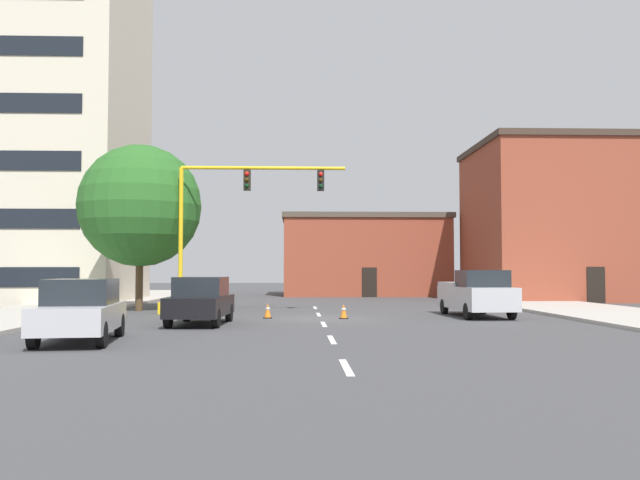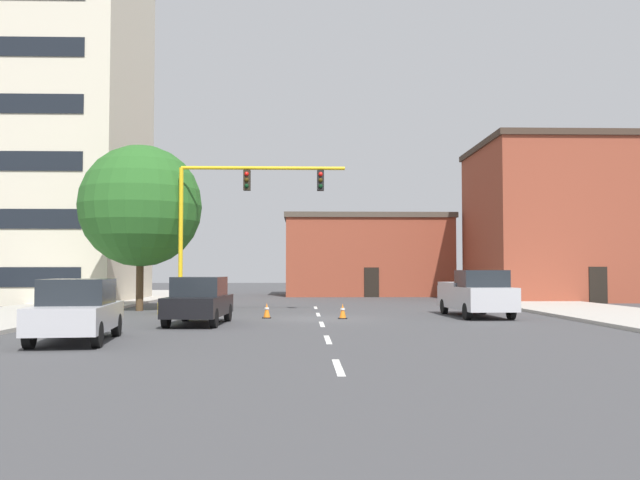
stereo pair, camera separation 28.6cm
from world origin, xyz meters
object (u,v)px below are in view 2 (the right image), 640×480
at_px(traffic_cone_roadside_b, 267,311).
at_px(traffic_cone_roadside_a, 343,311).
at_px(sedan_black_mid_left, 199,300).
at_px(tree_left_near, 141,206).
at_px(sedan_silver_near_left, 77,310).
at_px(traffic_signal_gantry, 203,265).
at_px(pickup_truck_silver, 476,294).

bearing_deg(traffic_cone_roadside_b, traffic_cone_roadside_a, -7.68).
distance_m(traffic_cone_roadside_a, traffic_cone_roadside_b, 3.15).
bearing_deg(traffic_cone_roadside_a, sedan_black_mid_left, -153.38).
distance_m(tree_left_near, traffic_cone_roadside_a, 12.20).
bearing_deg(sedan_silver_near_left, traffic_signal_gantry, 82.29).
bearing_deg(sedan_silver_near_left, sedan_black_mid_left, 67.74).
distance_m(sedan_silver_near_left, sedan_black_mid_left, 6.49).
height_order(pickup_truck_silver, traffic_cone_roadside_a, pickup_truck_silver).
xyz_separation_m(traffic_signal_gantry, sedan_black_mid_left, (0.78, -6.40, -1.32)).
xyz_separation_m(sedan_silver_near_left, traffic_cone_roadside_b, (4.77, 9.15, -0.58)).
relative_size(pickup_truck_silver, traffic_cone_roadside_a, 8.83).
bearing_deg(traffic_cone_roadside_b, sedan_black_mid_left, -126.35).
xyz_separation_m(traffic_signal_gantry, traffic_cone_roadside_a, (6.22, -3.67, -1.91)).
relative_size(traffic_signal_gantry, sedan_black_mid_left, 1.86).
bearing_deg(tree_left_near, traffic_cone_roadside_b, -39.21).
relative_size(pickup_truck_silver, traffic_cone_roadside_b, 8.60).
height_order(pickup_truck_silver, sedan_black_mid_left, pickup_truck_silver).
bearing_deg(traffic_signal_gantry, traffic_cone_roadside_b, -46.40).
bearing_deg(traffic_cone_roadside_b, sedan_silver_near_left, -117.55).
height_order(traffic_signal_gantry, sedan_silver_near_left, traffic_signal_gantry).
xyz_separation_m(pickup_truck_silver, traffic_cone_roadside_a, (-5.77, -1.06, -0.67)).
xyz_separation_m(tree_left_near, sedan_black_mid_left, (4.18, -8.45, -4.27)).
bearing_deg(traffic_cone_roadside_a, traffic_cone_roadside_b, 172.32).
xyz_separation_m(pickup_truck_silver, sedan_silver_near_left, (-13.67, -9.79, -0.09)).
height_order(tree_left_near, sedan_black_mid_left, tree_left_near).
distance_m(pickup_truck_silver, traffic_cone_roadside_a, 5.91).
bearing_deg(pickup_truck_silver, traffic_cone_roadside_b, -175.91).
bearing_deg(traffic_signal_gantry, pickup_truck_silver, -12.30).
height_order(sedan_black_mid_left, traffic_cone_roadside_a, sedan_black_mid_left).
xyz_separation_m(pickup_truck_silver, sedan_black_mid_left, (-11.21, -3.78, -0.09)).
bearing_deg(sedan_silver_near_left, traffic_cone_roadside_b, 62.45).
distance_m(sedan_black_mid_left, traffic_cone_roadside_a, 6.11).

